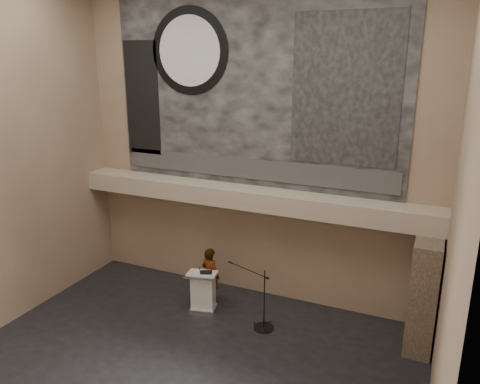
% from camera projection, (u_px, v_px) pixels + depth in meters
% --- Properties ---
extents(floor, '(10.00, 10.00, 0.00)m').
position_uv_depth(floor, '(180.00, 371.00, 10.18)').
color(floor, black).
rests_on(floor, ground).
extents(wall_back, '(10.00, 0.02, 8.50)m').
position_uv_depth(wall_back, '(252.00, 147.00, 12.49)').
color(wall_back, '#7E6750').
rests_on(wall_back, floor).
extents(wall_right, '(0.02, 8.00, 8.50)m').
position_uv_depth(wall_right, '(457.00, 218.00, 7.03)').
color(wall_right, '#7E6750').
rests_on(wall_right, floor).
extents(soffit, '(10.00, 0.80, 0.50)m').
position_uv_depth(soffit, '(246.00, 197.00, 12.50)').
color(soffit, '#9F907B').
rests_on(soffit, wall_back).
extents(sprinkler_left, '(0.04, 0.04, 0.06)m').
position_uv_depth(sprinkler_left, '(193.00, 200.00, 13.16)').
color(sprinkler_left, '#B2893D').
rests_on(sprinkler_left, soffit).
extents(sprinkler_right, '(0.04, 0.04, 0.06)m').
position_uv_depth(sprinkler_right, '(314.00, 217.00, 11.80)').
color(sprinkler_right, '#B2893D').
rests_on(sprinkler_right, soffit).
extents(banner, '(8.00, 0.05, 5.00)m').
position_uv_depth(banner, '(252.00, 91.00, 12.05)').
color(banner, black).
rests_on(banner, wall_back).
extents(banner_text_strip, '(7.76, 0.02, 0.55)m').
position_uv_depth(banner_text_strip, '(251.00, 169.00, 12.59)').
color(banner_text_strip, '#303030').
rests_on(banner_text_strip, banner).
extents(banner_clock_rim, '(2.30, 0.02, 2.30)m').
position_uv_depth(banner_clock_rim, '(189.00, 51.00, 12.43)').
color(banner_clock_rim, black).
rests_on(banner_clock_rim, banner).
extents(banner_clock_face, '(1.84, 0.02, 1.84)m').
position_uv_depth(banner_clock_face, '(189.00, 51.00, 12.42)').
color(banner_clock_face, silver).
rests_on(banner_clock_face, banner).
extents(banner_building_print, '(2.60, 0.02, 3.60)m').
position_uv_depth(banner_building_print, '(345.00, 90.00, 11.05)').
color(banner_building_print, black).
rests_on(banner_building_print, banner).
extents(banner_brick_print, '(1.10, 0.02, 3.20)m').
position_uv_depth(banner_brick_print, '(142.00, 98.00, 13.42)').
color(banner_brick_print, black).
rests_on(banner_brick_print, banner).
extents(stone_pier, '(0.60, 1.40, 2.70)m').
position_uv_depth(stone_pier, '(424.00, 293.00, 10.75)').
color(stone_pier, '#44362A').
rests_on(stone_pier, floor).
extents(lectern, '(0.86, 0.70, 1.14)m').
position_uv_depth(lectern, '(203.00, 291.00, 12.48)').
color(lectern, silver).
rests_on(lectern, floor).
extents(binder, '(0.38, 0.35, 0.04)m').
position_uv_depth(binder, '(206.00, 273.00, 12.26)').
color(binder, black).
rests_on(binder, lectern).
extents(papers, '(0.21, 0.28, 0.00)m').
position_uv_depth(papers, '(199.00, 272.00, 12.36)').
color(papers, silver).
rests_on(papers, lectern).
extents(speaker_person, '(0.67, 0.52, 1.62)m').
position_uv_depth(speaker_person, '(211.00, 276.00, 12.74)').
color(speaker_person, silver).
rests_on(speaker_person, floor).
extents(mic_stand, '(1.43, 0.70, 1.59)m').
position_uv_depth(mic_stand, '(263.00, 319.00, 11.73)').
color(mic_stand, black).
rests_on(mic_stand, floor).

